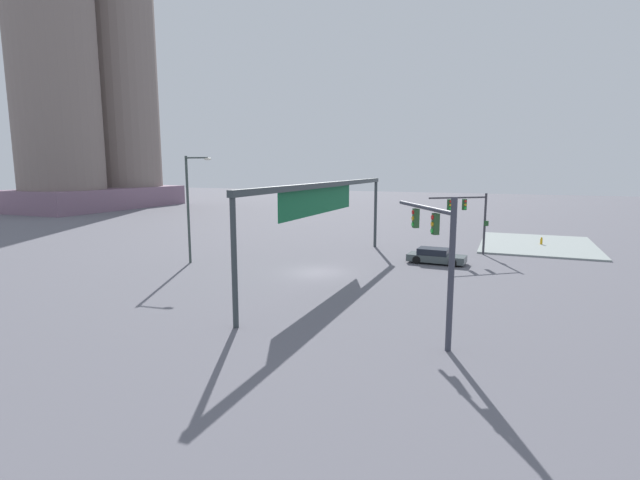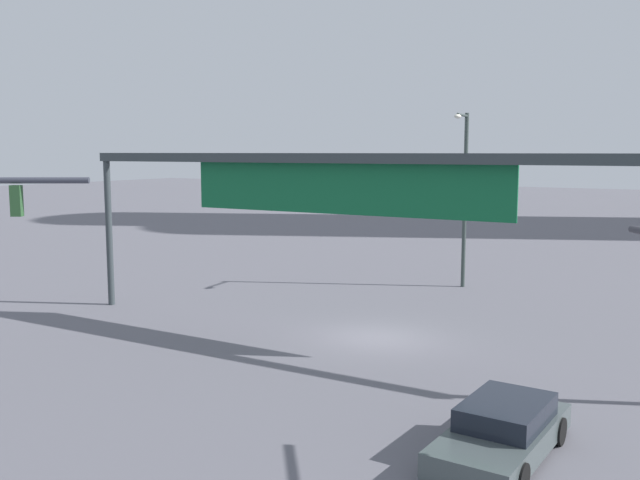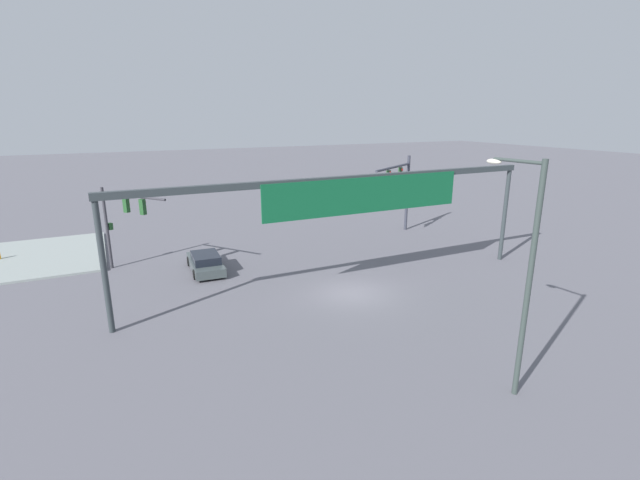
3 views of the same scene
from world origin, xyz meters
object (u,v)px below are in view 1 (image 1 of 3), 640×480
at_px(traffic_signal_opposite_side, 470,212).
at_px(streetlamp_curved_arm, 190,202).
at_px(traffic_signal_near_corner, 437,243).
at_px(sedan_car_approaching, 436,256).
at_px(fire_hydrant_on_curb, 541,241).

relative_size(traffic_signal_opposite_side, streetlamp_curved_arm, 0.63).
xyz_separation_m(traffic_signal_near_corner, sedan_car_approaching, (17.00, 2.42, -3.79)).
bearing_deg(streetlamp_curved_arm, sedan_car_approaching, 15.56).
distance_m(traffic_signal_opposite_side, streetlamp_curved_arm, 23.51).
relative_size(streetlamp_curved_arm, sedan_car_approaching, 1.85).
bearing_deg(streetlamp_curved_arm, traffic_signal_opposite_side, 24.06).
relative_size(traffic_signal_near_corner, sedan_car_approaching, 1.41).
bearing_deg(streetlamp_curved_arm, traffic_signal_near_corner, -31.48).
bearing_deg(sedan_car_approaching, traffic_signal_opposite_side, 68.11).
height_order(traffic_signal_opposite_side, fire_hydrant_on_curb, traffic_signal_opposite_side).
bearing_deg(traffic_signal_opposite_side, sedan_car_approaching, 28.57).
distance_m(streetlamp_curved_arm, sedan_car_approaching, 20.04).
bearing_deg(traffic_signal_near_corner, streetlamp_curved_arm, 33.02).
xyz_separation_m(traffic_signal_near_corner, streetlamp_curved_arm, (9.78, 20.61, 0.53)).
bearing_deg(traffic_signal_near_corner, sedan_car_approaching, -23.47).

